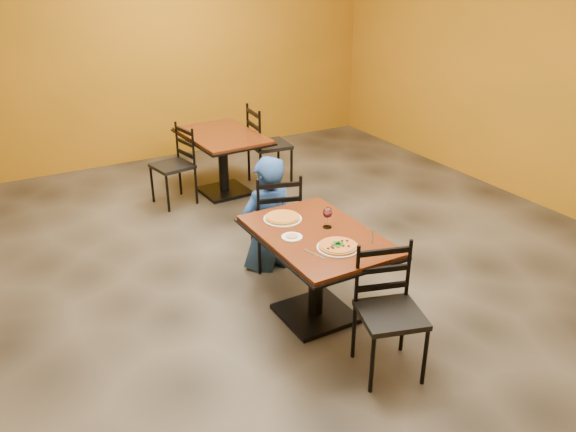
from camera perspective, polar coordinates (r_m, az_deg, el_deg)
floor at (r=5.13m, az=-0.26°, el=-7.08°), size 7.00×8.00×0.01m
wall_back at (r=8.17m, az=-14.73°, el=15.53°), size 7.00×0.01×3.00m
wall_right at (r=6.90m, az=26.59°, el=12.18°), size 0.01×8.00×3.00m
table_main at (r=4.48m, az=2.87°, el=-3.96°), size 0.83×1.23×0.75m
table_second at (r=6.94m, az=-6.52°, el=6.58°), size 0.86×1.24×0.75m
chair_main_near at (r=4.01m, az=10.18°, el=-9.69°), size 0.52×0.52×0.92m
chair_main_far at (r=5.31m, az=-1.26°, el=-0.16°), size 0.52×0.52×0.93m
chair_second_left at (r=6.77m, az=-11.42°, el=4.86°), size 0.48×0.48×0.91m
chair_second_right at (r=7.22m, az=-1.84°, el=7.03°), size 0.50×0.50×1.01m
diner at (r=5.26m, az=-2.09°, el=0.41°), size 0.58×0.41×1.08m
plate_main at (r=4.18m, az=4.98°, el=-3.16°), size 0.31×0.31×0.01m
pizza_main at (r=4.17m, az=4.99°, el=-2.96°), size 0.28×0.28×0.02m
plate_far at (r=4.61m, az=-0.54°, el=-0.29°), size 0.31×0.31×0.01m
pizza_far at (r=4.60m, az=-0.54°, el=-0.11°), size 0.28×0.28×0.02m
side_plate at (r=4.32m, az=0.39°, el=-2.11°), size 0.16×0.16×0.01m
dip at (r=4.31m, az=0.39°, el=-2.01°), size 0.09×0.09×0.01m
wine_glass at (r=4.45m, az=3.94°, el=-0.08°), size 0.08×0.08×0.18m
fork at (r=4.09m, az=2.57°, el=-3.77°), size 0.07×0.19×0.00m
knife at (r=4.37m, az=8.37°, el=-2.09°), size 0.14×0.17×0.00m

